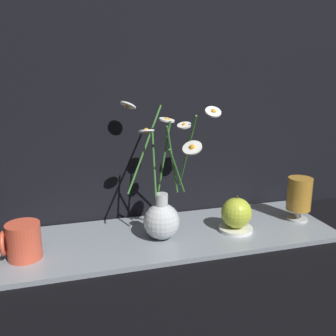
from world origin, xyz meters
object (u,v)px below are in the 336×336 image
at_px(yellow_mug, 23,241).
at_px(tea_glass, 299,195).
at_px(vase_with_flowers, 162,213).
at_px(orange_fruit, 236,213).

height_order(yellow_mug, tea_glass, tea_glass).
distance_m(vase_with_flowers, yellow_mug, 0.33).
height_order(tea_glass, orange_fruit, tea_glass).
xyz_separation_m(vase_with_flowers, tea_glass, (0.41, 0.01, 0.01)).
relative_size(yellow_mug, tea_glass, 0.69).
bearing_deg(vase_with_flowers, orange_fruit, -2.86).
bearing_deg(orange_fruit, vase_with_flowers, 177.14).
distance_m(tea_glass, orange_fruit, 0.21).
relative_size(yellow_mug, orange_fruit, 0.97).
bearing_deg(tea_glass, vase_with_flowers, -178.60).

